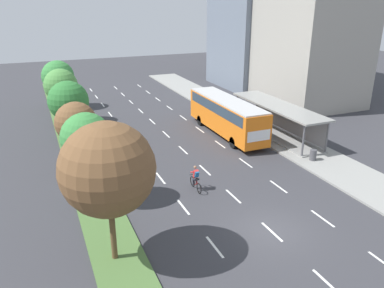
{
  "coord_description": "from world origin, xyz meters",
  "views": [
    {
      "loc": [
        -11.01,
        -14.86,
        11.96
      ],
      "look_at": [
        0.02,
        11.2,
        1.2
      ],
      "focal_mm": 35.69,
      "sensor_mm": 36.0,
      "label": 1
    }
  ],
  "objects_px": {
    "median_tree_fifth": "(61,86)",
    "trash_bin": "(313,155)",
    "median_tree_second": "(86,138)",
    "bus_shelter": "(280,117)",
    "bus": "(226,113)",
    "median_tree_third": "(76,123)",
    "median_tree_farthest": "(58,77)",
    "median_tree_fourth": "(68,101)",
    "cyclist": "(196,179)",
    "median_tree_nearest": "(108,170)"
  },
  "relations": [
    {
      "from": "median_tree_nearest",
      "to": "median_tree_fifth",
      "type": "height_order",
      "value": "median_tree_nearest"
    },
    {
      "from": "bus_shelter",
      "to": "median_tree_fourth",
      "type": "xyz_separation_m",
      "value": [
        -17.87,
        5.91,
        1.85
      ]
    },
    {
      "from": "bus",
      "to": "median_tree_second",
      "type": "bearing_deg",
      "value": -148.5
    },
    {
      "from": "bus_shelter",
      "to": "median_tree_second",
      "type": "xyz_separation_m",
      "value": [
        -18.06,
        -6.09,
        2.47
      ]
    },
    {
      "from": "median_tree_nearest",
      "to": "trash_bin",
      "type": "xyz_separation_m",
      "value": [
        16.9,
        5.92,
        -4.27
      ]
    },
    {
      "from": "median_tree_second",
      "to": "trash_bin",
      "type": "xyz_separation_m",
      "value": [
        16.98,
        -0.09,
        -3.76
      ]
    },
    {
      "from": "bus_shelter",
      "to": "median_tree_third",
      "type": "relative_size",
      "value": 2.33
    },
    {
      "from": "bus_shelter",
      "to": "trash_bin",
      "type": "xyz_separation_m",
      "value": [
        -1.08,
        -6.18,
        -1.29
      ]
    },
    {
      "from": "cyclist",
      "to": "bus_shelter",
      "type": "bearing_deg",
      "value": 31.21
    },
    {
      "from": "bus",
      "to": "median_tree_third",
      "type": "height_order",
      "value": "median_tree_third"
    },
    {
      "from": "median_tree_fourth",
      "to": "median_tree_farthest",
      "type": "relative_size",
      "value": 0.99
    },
    {
      "from": "bus_shelter",
      "to": "bus",
      "type": "bearing_deg",
      "value": 151.17
    },
    {
      "from": "cyclist",
      "to": "median_tree_fifth",
      "type": "xyz_separation_m",
      "value": [
        -6.53,
        18.83,
        3.12
      ]
    },
    {
      "from": "bus_shelter",
      "to": "median_tree_fourth",
      "type": "height_order",
      "value": "median_tree_fourth"
    },
    {
      "from": "median_tree_nearest",
      "to": "median_tree_farthest",
      "type": "relative_size",
      "value": 1.28
    },
    {
      "from": "median_tree_nearest",
      "to": "median_tree_third",
      "type": "height_order",
      "value": "median_tree_nearest"
    },
    {
      "from": "median_tree_second",
      "to": "median_tree_fifth",
      "type": "relative_size",
      "value": 1.05
    },
    {
      "from": "bus_shelter",
      "to": "bus",
      "type": "distance_m",
      "value": 4.89
    },
    {
      "from": "median_tree_farthest",
      "to": "median_tree_second",
      "type": "bearing_deg",
      "value": -90.78
    },
    {
      "from": "bus",
      "to": "median_tree_nearest",
      "type": "height_order",
      "value": "median_tree_nearest"
    },
    {
      "from": "median_tree_third",
      "to": "trash_bin",
      "type": "distance_m",
      "value": 18.22
    },
    {
      "from": "median_tree_farthest",
      "to": "bus_shelter",
      "type": "bearing_deg",
      "value": -45.29
    },
    {
      "from": "bus",
      "to": "median_tree_fifth",
      "type": "height_order",
      "value": "median_tree_fifth"
    },
    {
      "from": "cyclist",
      "to": "median_tree_fourth",
      "type": "relative_size",
      "value": 0.34
    },
    {
      "from": "cyclist",
      "to": "trash_bin",
      "type": "height_order",
      "value": "cyclist"
    },
    {
      "from": "median_tree_third",
      "to": "median_tree_farthest",
      "type": "height_order",
      "value": "median_tree_farthest"
    },
    {
      "from": "bus",
      "to": "median_tree_fifth",
      "type": "relative_size",
      "value": 2.07
    },
    {
      "from": "median_tree_second",
      "to": "trash_bin",
      "type": "bearing_deg",
      "value": -0.29
    },
    {
      "from": "bus",
      "to": "median_tree_farthest",
      "type": "height_order",
      "value": "median_tree_farthest"
    },
    {
      "from": "bus_shelter",
      "to": "median_tree_third",
      "type": "bearing_deg",
      "value": -179.72
    },
    {
      "from": "median_tree_farthest",
      "to": "trash_bin",
      "type": "distance_m",
      "value": 29.47
    },
    {
      "from": "cyclist",
      "to": "median_tree_third",
      "type": "relative_size",
      "value": 0.37
    },
    {
      "from": "median_tree_second",
      "to": "median_tree_nearest",
      "type": "bearing_deg",
      "value": -89.18
    },
    {
      "from": "median_tree_third",
      "to": "median_tree_fourth",
      "type": "height_order",
      "value": "median_tree_fourth"
    },
    {
      "from": "median_tree_third",
      "to": "median_tree_farthest",
      "type": "bearing_deg",
      "value": 89.17
    },
    {
      "from": "median_tree_fifth",
      "to": "median_tree_farthest",
      "type": "xyz_separation_m",
      "value": [
        0.2,
        6.0,
        -0.16
      ]
    },
    {
      "from": "median_tree_nearest",
      "to": "median_tree_third",
      "type": "bearing_deg",
      "value": 90.1
    },
    {
      "from": "median_tree_second",
      "to": "median_tree_farthest",
      "type": "distance_m",
      "value": 24.02
    },
    {
      "from": "bus_shelter",
      "to": "cyclist",
      "type": "height_order",
      "value": "bus_shelter"
    },
    {
      "from": "cyclist",
      "to": "median_tree_nearest",
      "type": "relative_size",
      "value": 0.26
    },
    {
      "from": "bus",
      "to": "median_tree_fourth",
      "type": "distance_m",
      "value": 14.15
    },
    {
      "from": "median_tree_fifth",
      "to": "trash_bin",
      "type": "distance_m",
      "value": 24.96
    },
    {
      "from": "bus_shelter",
      "to": "bus",
      "type": "xyz_separation_m",
      "value": [
        -4.28,
        2.36,
        0.2
      ]
    },
    {
      "from": "cyclist",
      "to": "median_tree_nearest",
      "type": "height_order",
      "value": "median_tree_nearest"
    },
    {
      "from": "median_tree_nearest",
      "to": "median_tree_fifth",
      "type": "relative_size",
      "value": 1.27
    },
    {
      "from": "median_tree_farthest",
      "to": "bus",
      "type": "bearing_deg",
      "value": -49.15
    },
    {
      "from": "median_tree_nearest",
      "to": "median_tree_fifth",
      "type": "xyz_separation_m",
      "value": [
        0.04,
        24.01,
        -0.94
      ]
    },
    {
      "from": "median_tree_fourth",
      "to": "median_tree_second",
      "type": "bearing_deg",
      "value": -90.91
    },
    {
      "from": "median_tree_second",
      "to": "median_tree_fifth",
      "type": "bearing_deg",
      "value": 89.61
    },
    {
      "from": "bus_shelter",
      "to": "median_tree_nearest",
      "type": "bearing_deg",
      "value": -146.07
    }
  ]
}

